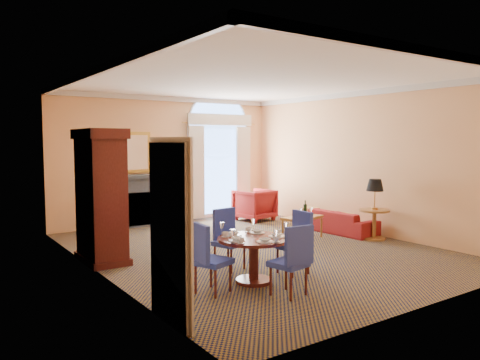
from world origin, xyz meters
TOP-DOWN VIEW (x-y plane):
  - ground at (0.00, 0.00)m, footprint 7.50×7.50m
  - room_envelope at (-0.03, 0.67)m, footprint 6.04×7.52m
  - armoire at (-2.72, 0.75)m, footprint 0.65×1.16m
  - dining_table at (-1.28, -1.72)m, footprint 1.06×1.07m
  - dining_chair_north at (-1.18, -0.84)m, footprint 0.54×0.54m
  - dining_chair_south at (-1.23, -2.54)m, footprint 0.51×0.51m
  - dining_chair_east at (-0.41, -1.69)m, footprint 0.46×0.45m
  - dining_chair_west at (-2.11, -1.78)m, footprint 0.56×0.56m
  - sofa at (2.55, 0.21)m, footprint 0.77×1.78m
  - armchair at (1.94, 2.65)m, footprint 1.00×1.02m
  - coffee_table at (1.46, 0.25)m, footprint 1.02×0.73m
  - side_table at (2.60, -0.72)m, footprint 0.64×0.64m

SIDE VIEW (x-z plane):
  - ground at x=0.00m, z-range 0.00..0.00m
  - sofa at x=2.55m, z-range 0.00..0.51m
  - armchair at x=1.94m, z-range 0.00..0.82m
  - coffee_table at x=1.46m, z-range 0.03..0.84m
  - dining_table at x=-1.28m, z-range 0.08..0.95m
  - dining_chair_north at x=-1.18m, z-range 0.07..1.04m
  - dining_chair_south at x=-1.23m, z-range 0.07..1.04m
  - dining_chair_east at x=-0.41m, z-range 0.07..1.04m
  - dining_chair_west at x=-2.11m, z-range 0.07..1.04m
  - side_table at x=2.60m, z-range 0.16..1.42m
  - armoire at x=-2.72m, z-range -0.04..2.24m
  - room_envelope at x=-0.03m, z-range 0.78..4.23m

